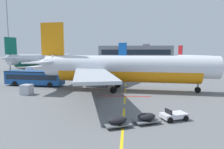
% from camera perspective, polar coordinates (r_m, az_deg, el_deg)
% --- Properties ---
extents(ground, '(400.00, 400.00, 0.00)m').
position_cam_1_polar(ground, '(53.27, 28.50, -1.64)').
color(ground, slate).
extents(apron_paint_markings, '(8.00, 96.93, 0.01)m').
position_cam_1_polar(apron_paint_markings, '(46.03, 4.06, -2.03)').
color(apron_paint_markings, yellow).
rests_on(apron_paint_markings, ground).
extents(airliner_foreground, '(34.82, 34.47, 12.20)m').
position_cam_1_polar(airliner_foreground, '(35.21, 3.46, 1.80)').
color(airliner_foreground, silver).
rests_on(airliner_foreground, ground).
extents(airliner_mid_left, '(27.54, 28.52, 10.23)m').
position_cam_1_polar(airliner_mid_left, '(105.55, 22.24, 4.16)').
color(airliner_mid_left, silver).
rests_on(airliner_mid_left, ground).
extents(airliner_far_center, '(30.59, 32.14, 11.70)m').
position_cam_1_polar(airliner_far_center, '(83.92, -19.54, 4.09)').
color(airliner_far_center, silver).
rests_on(airliner_far_center, ground).
extents(airliner_far_right, '(25.54, 23.60, 10.03)m').
position_cam_1_polar(airliner_far_right, '(65.35, 10.47, 3.28)').
color(airliner_far_right, white).
rests_on(airliner_far_right, ground).
extents(apron_shuttle_bus, '(12.26, 4.12, 3.00)m').
position_cam_1_polar(apron_shuttle_bus, '(43.23, -21.32, -0.69)').
color(apron_shuttle_bus, '#194C99').
rests_on(apron_shuttle_bus, ground).
extents(fuel_service_truck, '(4.00, 7.37, 3.14)m').
position_cam_1_polar(fuel_service_truck, '(54.36, -21.47, 0.60)').
color(fuel_service_truck, black).
rests_on(fuel_service_truck, ground).
extents(baggage_train, '(8.48, 4.75, 1.14)m').
position_cam_1_polar(baggage_train, '(19.92, 9.96, -12.13)').
color(baggage_train, silver).
rests_on(baggage_train, ground).
extents(uld_cargo_container, '(1.76, 1.72, 1.60)m').
position_cam_1_polar(uld_cargo_container, '(34.97, -23.27, -3.97)').
color(uld_cargo_container, '#B7BCC6').
rests_on(uld_cargo_container, ground).
extents(apron_light_mast_near, '(1.80, 1.80, 27.44)m').
position_cam_1_polar(apron_light_mast_near, '(79.01, -27.79, 13.10)').
color(apron_light_mast_near, slate).
rests_on(apron_light_mast_near, ground).
extents(terminal_satellite, '(61.27, 18.60, 13.33)m').
position_cam_1_polar(terminal_satellite, '(173.77, 6.66, 6.21)').
color(terminal_satellite, gray).
rests_on(terminal_satellite, ground).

